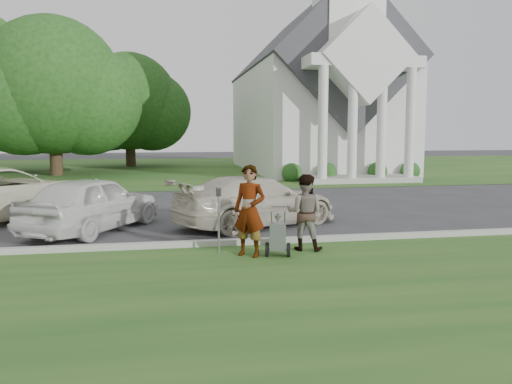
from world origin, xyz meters
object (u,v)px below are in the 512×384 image
object	(u,v)px
striping_cart	(278,238)
person_left	(250,211)
parking_meter_near	(219,212)
car_c	(256,201)
car_b	(92,203)
tree_back	(129,106)
tree_left	(53,92)
person_right	(305,213)
church	(315,85)

from	to	relation	value
striping_cart	person_left	distance (m)	0.82
parking_meter_near	car_c	distance (m)	3.41
striping_cart	car_b	distance (m)	5.59
tree_back	tree_left	bearing A→B (deg)	-116.57
striping_cart	tree_left	bearing A→B (deg)	125.34
person_right	parking_meter_near	distance (m)	1.91
tree_back	striping_cart	size ratio (longest dim) A/B	8.68
tree_left	car_c	distance (m)	21.57
parking_meter_near	car_c	size ratio (longest dim) A/B	0.30
tree_left	tree_back	bearing A→B (deg)	63.43
church	car_c	world-z (taller)	church
person_left	car_c	world-z (taller)	person_left
tree_left	parking_meter_near	bearing A→B (deg)	-70.67
person_left	car_b	world-z (taller)	person_left
tree_back	person_right	distance (m)	30.96
person_right	car_c	distance (m)	3.21
tree_left	car_b	distance (m)	20.08
tree_left	person_right	bearing A→B (deg)	-66.45
car_b	car_c	xyz separation A→B (m)	(4.45, 0.01, -0.04)
tree_back	parking_meter_near	size ratio (longest dim) A/B	6.58
tree_left	person_left	bearing A→B (deg)	-69.61
person_left	car_b	distance (m)	5.06
tree_left	tree_back	size ratio (longest dim) A/B	1.11
parking_meter_near	car_b	xyz separation A→B (m)	(-3.05, 3.09, -0.17)
tree_left	parking_meter_near	size ratio (longest dim) A/B	7.27
striping_cart	car_c	xyz separation A→B (m)	(0.21, 3.64, 0.29)
church	person_right	size ratio (longest dim) A/B	14.20
church	tree_back	xyz separation A→B (m)	(-13.01, 6.87, -1.21)
person_left	person_right	distance (m)	1.35
tree_back	car_c	bearing A→B (deg)	-79.17
striping_cart	person_left	xyz separation A→B (m)	(-0.58, 0.14, 0.55)
tree_left	person_left	distance (m)	24.38
person_left	parking_meter_near	size ratio (longest dim) A/B	1.33
striping_cart	tree_back	bearing A→B (deg)	112.95
parking_meter_near	tree_left	bearing A→B (deg)	109.33
car_b	striping_cart	bearing A→B (deg)	168.84
church	person_left	xyz separation A→B (m)	(-8.64, -23.65, -4.97)
person_right	church	bearing A→B (deg)	-84.08
striping_cart	person_left	size ratio (longest dim) A/B	0.57
car_c	parking_meter_near	bearing A→B (deg)	132.02
striping_cart	parking_meter_near	bearing A→B (deg)	169.34
tree_back	car_c	world-z (taller)	tree_back
person_right	car_b	bearing A→B (deg)	-9.09
church	striping_cart	distance (m)	25.72
church	person_right	distance (m)	24.97
church	striping_cart	bearing A→B (deg)	-108.71
car_b	parking_meter_near	bearing A→B (deg)	164.02
tree_back	striping_cart	distance (m)	31.36
parking_meter_near	car_c	xyz separation A→B (m)	(1.41, 3.10, -0.21)
striping_cart	car_c	bearing A→B (deg)	100.40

